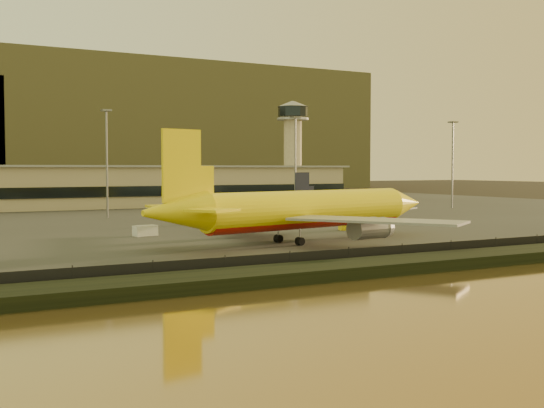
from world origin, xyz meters
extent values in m
plane|color=black|center=(0.00, 0.00, 0.00)|extent=(900.00, 900.00, 0.00)
cube|color=black|center=(0.00, -17.00, 0.70)|extent=(320.00, 7.00, 1.40)
cube|color=#2D2D2D|center=(0.00, 95.00, 0.10)|extent=(320.00, 220.00, 0.20)
cube|color=black|center=(0.00, -13.00, 1.30)|extent=(300.00, 0.05, 2.20)
cube|color=tan|center=(0.00, 125.00, 6.20)|extent=(160.00, 22.00, 12.00)
cube|color=black|center=(0.00, 113.80, 5.20)|extent=(160.00, 0.60, 3.00)
cube|color=gray|center=(0.00, 125.00, 12.50)|extent=(164.00, 24.00, 0.60)
cylinder|color=tan|center=(70.00, 131.00, 15.20)|extent=(6.40, 6.40, 30.00)
cylinder|color=black|center=(70.00, 131.00, 31.95)|extent=(10.40, 10.40, 3.50)
cone|color=gray|center=(70.00, 131.00, 34.70)|extent=(11.20, 11.20, 2.00)
cylinder|color=gray|center=(70.00, 131.00, 29.40)|extent=(11.20, 11.20, 0.80)
cylinder|color=slate|center=(-10.00, 80.00, 12.70)|extent=(0.50, 0.50, 25.00)
cube|color=slate|center=(-10.00, 80.00, 25.40)|extent=(2.20, 2.20, 0.40)
cylinder|color=slate|center=(40.00, 78.00, 12.70)|extent=(0.50, 0.50, 25.00)
cube|color=slate|center=(40.00, 78.00, 25.40)|extent=(2.20, 2.20, 0.40)
cylinder|color=slate|center=(90.00, 72.00, 12.70)|extent=(0.50, 0.50, 25.00)
cube|color=slate|center=(90.00, 72.00, 25.40)|extent=(2.20, 2.20, 0.40)
cube|color=brown|center=(90.00, 340.00, 35.00)|extent=(220.00, 160.00, 70.00)
cylinder|color=yellow|center=(4.14, 12.68, 5.57)|extent=(39.50, 13.12, 5.65)
cylinder|color=#B2170A|center=(4.14, 12.68, 4.58)|extent=(38.19, 11.69, 4.41)
cone|color=yellow|center=(27.08, 17.21, 5.57)|extent=(8.56, 7.02, 5.65)
cone|color=yellow|center=(-19.86, 7.95, 6.00)|extent=(10.69, 7.44, 5.65)
cube|color=yellow|center=(-18.80, 8.16, 12.21)|extent=(5.95, 1.60, 9.89)
cube|color=yellow|center=(-18.82, 13.92, 6.42)|extent=(6.04, 5.98, 0.34)
cube|color=yellow|center=(-16.63, 2.82, 6.42)|extent=(7.36, 7.34, 0.34)
cube|color=gray|center=(0.16, 27.25, 4.58)|extent=(12.08, 25.46, 0.34)
cylinder|color=gray|center=(3.54, 24.17, 3.03)|extent=(7.00, 4.31, 3.11)
cube|color=gray|center=(5.99, -2.30, 4.58)|extent=(19.75, 24.64, 0.34)
cylinder|color=gray|center=(7.94, 1.82, 3.03)|extent=(7.00, 4.31, 3.11)
cylinder|color=black|center=(18.81, 15.58, 0.82)|extent=(1.41, 1.21, 1.24)
cylinder|color=slate|center=(18.81, 15.58, 1.47)|extent=(0.22, 0.22, 2.54)
cylinder|color=black|center=(0.63, 9.40, 0.82)|extent=(1.41, 1.21, 1.24)
cylinder|color=slate|center=(0.63, 9.40, 1.47)|extent=(0.22, 0.22, 2.54)
cylinder|color=black|center=(-0.35, 14.39, 0.82)|extent=(1.41, 1.21, 1.24)
cylinder|color=slate|center=(-0.35, 14.39, 1.47)|extent=(0.22, 0.22, 2.54)
cylinder|color=white|center=(42.38, 55.50, 3.61)|extent=(26.08, 7.80, 3.59)
cylinder|color=gray|center=(42.38, 55.50, 2.98)|extent=(25.25, 6.90, 2.80)
cone|color=white|center=(57.60, 58.04, 3.61)|extent=(5.55, 4.37, 3.59)
cone|color=white|center=(26.45, 52.84, 3.88)|extent=(6.96, 4.60, 3.59)
cube|color=#1C1E32|center=(27.15, 52.96, 7.83)|extent=(3.94, 0.93, 6.28)
cube|color=white|center=(27.27, 56.62, 4.15)|extent=(4.06, 3.90, 0.22)
cube|color=white|center=(28.45, 49.54, 4.15)|extent=(4.76, 4.68, 0.22)
cube|color=gray|center=(40.05, 65.12, 2.98)|extent=(8.41, 16.86, 0.22)
cylinder|color=gray|center=(42.21, 63.03, 1.99)|extent=(4.57, 2.66, 1.97)
cube|color=gray|center=(43.30, 45.65, 2.98)|extent=(12.72, 16.40, 0.22)
cylinder|color=gray|center=(44.67, 48.33, 1.99)|extent=(4.57, 2.66, 1.97)
cylinder|color=black|center=(52.12, 57.13, 0.59)|extent=(0.88, 0.75, 0.79)
cylinder|color=slate|center=(52.12, 57.13, 1.01)|extent=(0.19, 0.19, 1.62)
cylinder|color=black|center=(39.99, 53.47, 0.59)|extent=(0.88, 0.75, 0.79)
cylinder|color=slate|center=(39.99, 53.47, 1.01)|extent=(0.19, 0.19, 1.62)
cylinder|color=black|center=(39.46, 56.65, 0.59)|extent=(0.88, 0.75, 0.79)
cylinder|color=slate|center=(39.46, 56.65, 1.01)|extent=(0.19, 0.19, 1.62)
cube|color=yellow|center=(22.22, 26.93, 1.17)|extent=(4.66, 2.95, 1.94)
cube|color=white|center=(-15.49, 34.54, 1.11)|extent=(4.35, 2.60, 1.83)
camera|label=1|loc=(-51.96, -78.91, 11.86)|focal=45.00mm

